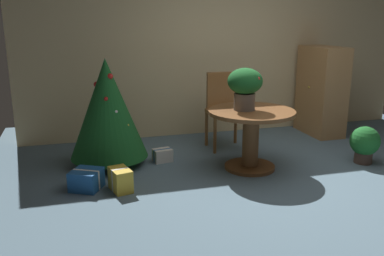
{
  "coord_description": "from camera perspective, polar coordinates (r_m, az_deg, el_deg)",
  "views": [
    {
      "loc": [
        -2.18,
        -3.87,
        1.75
      ],
      "look_at": [
        -1.01,
        0.28,
        0.61
      ],
      "focal_mm": 39.4,
      "sensor_mm": 36.0,
      "label": 1
    }
  ],
  "objects": [
    {
      "name": "ground_plane",
      "position": [
        4.77,
        12.73,
        -7.04
      ],
      "size": [
        6.6,
        6.6,
        0.0
      ],
      "primitive_type": "plane",
      "color": "slate"
    },
    {
      "name": "back_wall_panel",
      "position": [
        6.47,
        4.03,
        10.83
      ],
      "size": [
        6.0,
        0.1,
        2.6
      ],
      "primitive_type": "cube",
      "color": "beige",
      "rests_on": "ground_plane"
    },
    {
      "name": "round_dining_table",
      "position": [
        4.94,
        7.98,
        -0.23
      ],
      "size": [
        1.0,
        1.0,
        0.71
      ],
      "color": "brown",
      "rests_on": "ground_plane"
    },
    {
      "name": "flower_vase",
      "position": [
        4.84,
        7.17,
        5.8
      ],
      "size": [
        0.4,
        0.4,
        0.48
      ],
      "color": "#665B51",
      "rests_on": "round_dining_table"
    },
    {
      "name": "wooden_chair_far",
      "position": [
        5.75,
        4.37,
        3.09
      ],
      "size": [
        0.48,
        0.41,
        1.02
      ],
      "color": "brown",
      "rests_on": "ground_plane"
    },
    {
      "name": "holiday_tree",
      "position": [
        5.07,
        -11.38,
        2.6
      ],
      "size": [
        0.92,
        0.92,
        1.29
      ],
      "color": "brown",
      "rests_on": "ground_plane"
    },
    {
      "name": "gift_box_cream",
      "position": [
        5.26,
        -4.01,
        -3.71
      ],
      "size": [
        0.25,
        0.2,
        0.16
      ],
      "color": "silver",
      "rests_on": "ground_plane"
    },
    {
      "name": "gift_box_gold",
      "position": [
        4.44,
        -9.66,
        -6.92
      ],
      "size": [
        0.24,
        0.32,
        0.24
      ],
      "color": "gold",
      "rests_on": "ground_plane"
    },
    {
      "name": "gift_box_blue",
      "position": [
        4.56,
        -14.1,
        -6.79
      ],
      "size": [
        0.39,
        0.39,
        0.21
      ],
      "color": "#1E569E",
      "rests_on": "ground_plane"
    },
    {
      "name": "wooden_cabinet",
      "position": [
        6.68,
        17.12,
        4.83
      ],
      "size": [
        0.45,
        0.8,
        1.32
      ],
      "color": "#B27F4C",
      "rests_on": "ground_plane"
    },
    {
      "name": "potted_plant",
      "position": [
        5.56,
        22.34,
        -1.89
      ],
      "size": [
        0.36,
        0.36,
        0.46
      ],
      "color": "#4C382D",
      "rests_on": "ground_plane"
    }
  ]
}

